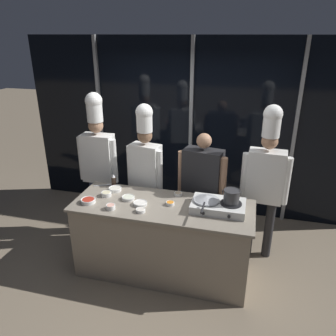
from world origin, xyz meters
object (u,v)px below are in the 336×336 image
(prep_bowl_onion, at_px, (141,210))
(prep_bowl_carrots, at_px, (170,203))
(prep_bowl_chili_flakes, at_px, (88,200))
(prep_bowl_garlic, at_px, (115,189))
(chef_head, at_px, (98,156))
(person_guest, at_px, (202,183))
(prep_bowl_rice, at_px, (140,203))
(chef_line, at_px, (266,175))
(frying_pan, at_px, (206,198))
(prep_bowl_noodles, at_px, (106,194))
(prep_bowl_shrimp, at_px, (111,207))
(serving_spoon_slotted, at_px, (106,185))
(stock_pot, at_px, (231,196))
(prep_bowl_mushrooms, at_px, (178,194))
(portable_stove, at_px, (218,206))
(chef_sous, at_px, (146,165))
(prep_bowl_bean_sprouts, at_px, (128,198))
(squeeze_bottle_soy, at_px, (114,181))

(prep_bowl_onion, bearing_deg, prep_bowl_carrots, 41.00)
(prep_bowl_chili_flakes, height_order, prep_bowl_garlic, prep_bowl_chili_flakes)
(prep_bowl_chili_flakes, relative_size, chef_head, 0.08)
(prep_bowl_chili_flakes, distance_m, person_guest, 1.41)
(prep_bowl_rice, distance_m, chef_line, 1.54)
(frying_pan, bearing_deg, prep_bowl_chili_flakes, -171.19)
(prep_bowl_onion, bearing_deg, chef_head, 135.99)
(prep_bowl_onion, height_order, prep_bowl_chili_flakes, prep_bowl_chili_flakes)
(frying_pan, height_order, prep_bowl_noodles, frying_pan)
(prep_bowl_shrimp, bearing_deg, person_guest, 43.45)
(frying_pan, distance_m, serving_spoon_slotted, 1.35)
(stock_pot, bearing_deg, frying_pan, -179.12)
(chef_head, bearing_deg, prep_bowl_mushrooms, 162.62)
(stock_pot, bearing_deg, prep_bowl_noodles, -179.89)
(prep_bowl_onion, distance_m, prep_bowl_noodles, 0.58)
(frying_pan, height_order, chef_line, chef_line)
(prep_bowl_carrots, height_order, chef_line, chef_line)
(portable_stove, height_order, chef_head, chef_head)
(prep_bowl_garlic, bearing_deg, chef_sous, 53.44)
(prep_bowl_bean_sprouts, distance_m, prep_bowl_noodles, 0.28)
(chef_head, relative_size, person_guest, 1.26)
(frying_pan, relative_size, prep_bowl_rice, 3.22)
(frying_pan, xyz_separation_m, prep_bowl_noodles, (-1.19, 0.00, -0.10))
(prep_bowl_noodles, bearing_deg, prep_bowl_bean_sprouts, -3.53)
(prep_bowl_noodles, bearing_deg, chef_head, 121.81)
(prep_bowl_bean_sprouts, xyz_separation_m, prep_bowl_carrots, (0.51, -0.00, -0.00))
(stock_pot, height_order, serving_spoon_slotted, stock_pot)
(prep_bowl_shrimp, distance_m, prep_bowl_garlic, 0.46)
(frying_pan, bearing_deg, prep_bowl_bean_sprouts, -178.99)
(stock_pot, distance_m, chef_head, 1.93)
(frying_pan, distance_m, chef_line, 0.87)
(prep_bowl_garlic, height_order, prep_bowl_rice, prep_bowl_garlic)
(prep_bowl_rice, bearing_deg, chef_line, 27.41)
(person_guest, bearing_deg, prep_bowl_rice, 58.28)
(prep_bowl_rice, bearing_deg, squeeze_bottle_soy, 142.00)
(prep_bowl_carrots, xyz_separation_m, chef_line, (1.03, 0.62, 0.20))
(stock_pot, relative_size, prep_bowl_noodles, 1.65)
(prep_bowl_bean_sprouts, distance_m, chef_head, 0.94)
(frying_pan, xyz_separation_m, prep_bowl_garlic, (-1.15, 0.15, -0.10))
(prep_bowl_bean_sprouts, distance_m, prep_bowl_garlic, 0.29)
(serving_spoon_slotted, xyz_separation_m, chef_line, (1.94, 0.33, 0.22))
(stock_pot, relative_size, chef_head, 0.10)
(prep_bowl_chili_flakes, relative_size, prep_bowl_carrots, 1.71)
(squeeze_bottle_soy, relative_size, prep_bowl_chili_flakes, 0.97)
(prep_bowl_mushrooms, bearing_deg, squeeze_bottle_soy, 177.84)
(prep_bowl_shrimp, xyz_separation_m, prep_bowl_bean_sprouts, (0.10, 0.26, -0.01))
(portable_stove, xyz_separation_m, prep_bowl_bean_sprouts, (-1.04, -0.02, -0.03))
(prep_bowl_chili_flakes, height_order, prep_bowl_noodles, prep_bowl_noodles)
(prep_bowl_rice, xyz_separation_m, prep_bowl_carrots, (0.33, 0.09, 0.00))
(prep_bowl_chili_flakes, distance_m, chef_line, 2.11)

